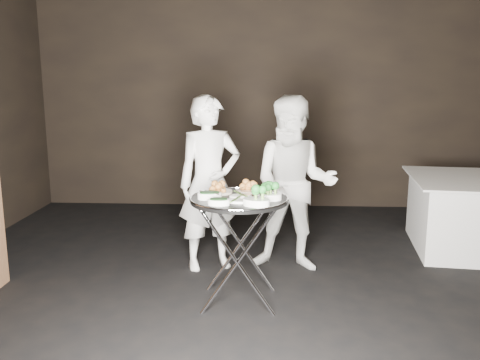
{
  "coord_description": "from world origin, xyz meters",
  "views": [
    {
      "loc": [
        0.04,
        -3.35,
        1.73
      ],
      "look_at": [
        -0.16,
        0.53,
        0.95
      ],
      "focal_mm": 38.0,
      "sensor_mm": 36.0,
      "label": 1
    }
  ],
  "objects_px": {
    "tray_stand": "(239,246)",
    "waiter_left": "(210,183)",
    "serving_tray": "(239,199)",
    "dining_table": "(476,214)",
    "waiter_right": "(294,185)"
  },
  "relations": [
    {
      "from": "waiter_left",
      "to": "waiter_right",
      "type": "relative_size",
      "value": 1.0
    },
    {
      "from": "serving_tray",
      "to": "dining_table",
      "type": "bearing_deg",
      "value": 30.27
    },
    {
      "from": "serving_tray",
      "to": "waiter_left",
      "type": "relative_size",
      "value": 0.47
    },
    {
      "from": "tray_stand",
      "to": "waiter_left",
      "type": "relative_size",
      "value": 0.52
    },
    {
      "from": "waiter_right",
      "to": "dining_table",
      "type": "xyz_separation_m",
      "value": [
        1.88,
        0.61,
        -0.42
      ]
    },
    {
      "from": "waiter_left",
      "to": "waiter_right",
      "type": "distance_m",
      "value": 0.76
    },
    {
      "from": "tray_stand",
      "to": "waiter_left",
      "type": "bearing_deg",
      "value": 112.13
    },
    {
      "from": "serving_tray",
      "to": "dining_table",
      "type": "distance_m",
      "value": 2.74
    },
    {
      "from": "tray_stand",
      "to": "waiter_left",
      "type": "height_order",
      "value": "waiter_left"
    },
    {
      "from": "serving_tray",
      "to": "waiter_right",
      "type": "relative_size",
      "value": 0.48
    },
    {
      "from": "waiter_left",
      "to": "waiter_right",
      "type": "bearing_deg",
      "value": -23.17
    },
    {
      "from": "serving_tray",
      "to": "waiter_left",
      "type": "distance_m",
      "value": 0.82
    },
    {
      "from": "tray_stand",
      "to": "serving_tray",
      "type": "height_order",
      "value": "serving_tray"
    },
    {
      "from": "waiter_left",
      "to": "dining_table",
      "type": "xyz_separation_m",
      "value": [
        2.64,
        0.61,
        -0.42
      ]
    },
    {
      "from": "serving_tray",
      "to": "waiter_right",
      "type": "height_order",
      "value": "waiter_right"
    }
  ]
}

